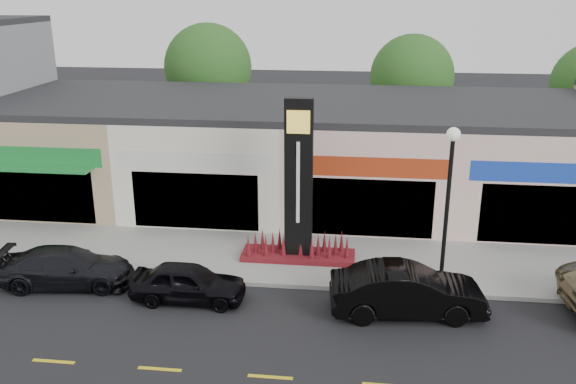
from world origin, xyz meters
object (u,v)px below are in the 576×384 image
object	(u,v)px
car_dark_sedan	(66,267)
car_black_sedan	(188,283)
lamp_east_near	(448,193)
car_black_conv	(407,291)
pylon_sign	(299,204)

from	to	relation	value
car_dark_sedan	car_black_sedan	size ratio (longest dim) A/B	1.21
lamp_east_near	car_black_conv	xyz separation A→B (m)	(-1.25, -1.73, -2.69)
lamp_east_near	car_black_sedan	size ratio (longest dim) A/B	1.46
lamp_east_near	car_black_sedan	distance (m)	8.88
lamp_east_near	car_black_sedan	world-z (taller)	lamp_east_near
car_black_sedan	car_black_conv	size ratio (longest dim) A/B	0.78
car_dark_sedan	car_black_sedan	xyz separation A→B (m)	(4.43, -0.58, -0.02)
lamp_east_near	pylon_sign	distance (m)	5.42
lamp_east_near	car_black_conv	size ratio (longest dim) A/B	1.15
pylon_sign	car_dark_sedan	xyz separation A→B (m)	(-7.68, -2.80, -1.62)
car_black_conv	car_black_sedan	bearing A→B (deg)	83.72
pylon_sign	lamp_east_near	bearing A→B (deg)	-18.75
lamp_east_near	car_dark_sedan	xyz separation A→B (m)	(-12.68, -1.10, -2.82)
lamp_east_near	car_black_sedan	bearing A→B (deg)	-168.47
car_dark_sedan	car_black_sedan	world-z (taller)	car_dark_sedan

